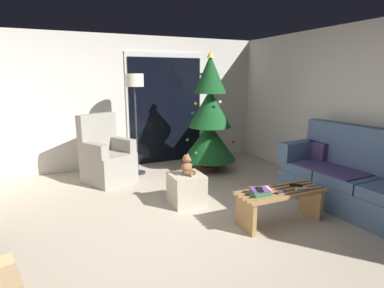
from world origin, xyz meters
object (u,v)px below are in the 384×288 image
coffee_table (280,201)px  book_stack (260,192)px  cell_phone (260,189)px  remote_black (296,185)px  armchair (106,158)px  remote_graphite (280,192)px  floor_lamp (135,90)px  teddy_bear_chestnut (187,166)px  remote_white (268,189)px  christmas_tree (210,120)px  remote_silver (302,189)px  couch (353,179)px  ottoman (187,189)px

coffee_table → book_stack: bearing=-178.8°
coffee_table → cell_phone: cell_phone is taller
remote_black → armchair: armchair is taller
remote_graphite → floor_lamp: size_ratio=0.09×
remote_black → teddy_bear_chestnut: bearing=88.9°
remote_graphite → floor_lamp: floor_lamp is taller
cell_phone → floor_lamp: 2.94m
remote_white → book_stack: (-0.19, -0.10, 0.02)m
book_stack → coffee_table: bearing=1.2°
christmas_tree → floor_lamp: (-1.28, 0.37, 0.55)m
coffee_table → remote_black: bearing=9.5°
book_stack → armchair: armchair is taller
book_stack → christmas_tree: bearing=77.1°
remote_silver → remote_black: 0.13m
cell_phone → teddy_bear_chestnut: size_ratio=0.50×
couch → armchair: (-2.83, 2.45, 0.00)m
coffee_table → book_stack: (-0.32, -0.01, 0.17)m
floor_lamp → ottoman: (0.27, -1.64, -1.29)m
remote_black → floor_lamp: 3.11m
cell_phone → teddy_bear_chestnut: (-0.47, 1.00, 0.07)m
remote_black → ottoman: 1.44m
remote_white → armchair: (-1.52, 2.33, -0.02)m
couch → armchair: size_ratio=1.75×
remote_black → coffee_table: bearing=140.0°
remote_graphite → remote_black: (0.33, 0.10, 0.00)m
couch → remote_silver: size_ratio=12.70×
cell_phone → remote_silver: bearing=18.5°
coffee_table → cell_phone: 0.38m
coffee_table → remote_white: remote_white is taller
couch → remote_graphite: 1.25m
remote_black → remote_graphite: bearing=148.2°
remote_white → floor_lamp: size_ratio=0.09×
book_stack → cell_phone: 0.04m
remote_white → ottoman: 1.14m
armchair → remote_silver: bearing=-53.0°
christmas_tree → ottoman: bearing=-128.2°
christmas_tree → cell_phone: bearing=-103.0°
remote_white → cell_phone: 0.23m
coffee_table → remote_black: size_ratio=7.05×
couch → armchair: 3.74m
remote_graphite → cell_phone: size_ratio=1.08×
ottoman → remote_silver: bearing=-45.8°
remote_black → cell_phone: bearing=136.4°
christmas_tree → floor_lamp: christmas_tree is taller
remote_graphite → floor_lamp: (-1.01, 2.70, 1.08)m
armchair → ottoman: size_ratio=2.57×
teddy_bear_chestnut → coffee_table: bearing=-51.2°
couch → ottoman: (-1.99, 1.02, -0.19)m
armchair → remote_white: bearing=-57.0°
coffee_table → book_stack: book_stack is taller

